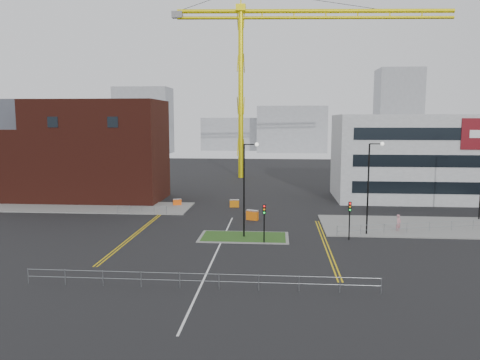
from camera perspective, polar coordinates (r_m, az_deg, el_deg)
The scene contains 28 objects.
ground at distance 38.04m, azimuth -3.45°, elevation -9.94°, with size 200.00×200.00×0.00m, color black.
pavement_left at distance 64.17m, azimuth -18.59°, elevation -3.12°, with size 28.00×8.00×0.12m, color slate.
pavement_right at distance 53.91m, azimuth 22.79°, elevation -5.26°, with size 24.00×10.00×0.12m, color slate.
island_kerb at distance 45.49m, azimuth 0.48°, elevation -6.98°, with size 8.60×4.60×0.08m, color slate.
grass_island at distance 45.48m, azimuth 0.48°, elevation -6.95°, with size 8.00×4.00×0.12m, color #244918.
brick_building at distance 70.01m, azimuth -19.13°, elevation 3.31°, with size 24.20×10.07×14.24m.
office_block at distance 71.26m, azimuth 21.62°, elevation 2.58°, with size 25.00×12.20×12.00m.
tower_crane at distance 92.35m, azimuth 3.98°, elevation 15.65°, with size 52.94×4.66×35.56m.
streetlamp_island at distance 44.45m, azimuth 0.77°, elevation -0.26°, with size 1.46×0.36×9.18m.
streetlamp_right_near at distance 47.21m, azimuth 15.63°, elevation -0.08°, with size 1.46×0.36×9.18m.
traffic_light_island at distance 42.85m, azimuth 2.97°, elevation -4.41°, with size 0.28×0.33×3.65m.
traffic_light_right at distance 45.32m, azimuth 13.23°, elevation -3.95°, with size 0.28×0.33×3.65m.
railing_front at distance 32.17m, azimuth -4.98°, elevation -11.76°, with size 24.05×0.05×1.10m.
railing_left at distance 57.30m, azimuth -11.88°, elevation -3.42°, with size 6.05×0.05×1.10m.
railing_right at distance 50.97m, azimuth 22.10°, elevation -5.10°, with size 19.05×5.05×1.10m.
centre_line at distance 39.94m, azimuth -3.04°, elevation -9.08°, with size 0.15×30.00×0.01m, color silver.
yellow_left_a at distance 49.40m, azimuth -12.25°, elevation -6.03°, with size 0.12×24.00×0.01m, color gold.
yellow_left_b at distance 49.31m, azimuth -11.92°, elevation -6.05°, with size 0.12×24.00×0.01m, color gold.
yellow_right_a at distance 43.67m, azimuth 10.24°, elevation -7.75°, with size 0.12×20.00×0.01m, color gold.
yellow_right_b at distance 43.70m, azimuth 10.64°, elevation -7.75°, with size 0.12×20.00×0.01m, color gold.
skyline_a at distance 162.36m, azimuth -11.64°, elevation 7.10°, with size 18.00×12.00×22.00m, color gray.
skyline_b at distance 166.06m, azimuth 6.31°, elevation 6.18°, with size 24.00×12.00×16.00m, color gray.
skyline_c at distance 165.84m, azimuth 18.68°, elevation 7.91°, with size 14.00×12.00×28.00m, color gray.
skyline_d at distance 176.53m, azimuth 0.32°, elevation 5.64°, with size 30.00×12.00×12.00m, color gray.
pedestrian at distance 50.08m, azimuth 18.77°, elevation -5.03°, with size 0.66×0.43×1.80m, color #CA828A.
barrier_left at distance 62.33m, azimuth -7.67°, elevation -2.69°, with size 1.15×0.72×0.92m.
barrier_mid at distance 60.82m, azimuth -0.68°, elevation -2.83°, with size 1.22×0.48×1.01m.
barrier_right at distance 53.12m, azimuth 1.51°, elevation -4.25°, with size 1.43×0.91×1.14m.
Camera 1 is at (5.15, -35.96, 11.30)m, focal length 35.00 mm.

